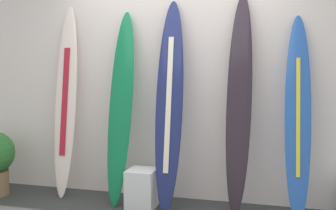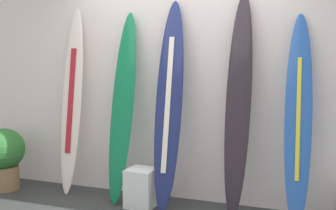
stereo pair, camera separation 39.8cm
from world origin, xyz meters
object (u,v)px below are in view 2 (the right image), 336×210
surfboard_navy (169,105)px  display_block_left (142,188)px  surfboard_charcoal (238,104)px  potted_plant (4,155)px  surfboard_emerald (122,107)px  surfboard_cobalt (298,118)px  surfboard_ivory (72,102)px

surfboard_navy → display_block_left: surfboard_navy is taller
surfboard_charcoal → potted_plant: (-2.76, -0.19, -0.69)m
surfboard_emerald → potted_plant: bearing=-173.9°
surfboard_emerald → display_block_left: surfboard_emerald is taller
surfboard_charcoal → surfboard_cobalt: size_ratio=1.12×
surfboard_charcoal → display_block_left: surfboard_charcoal is taller
surfboard_navy → surfboard_charcoal: bearing=4.7°
surfboard_ivory → display_block_left: surfboard_ivory is taller
surfboard_emerald → surfboard_cobalt: (1.81, 0.01, -0.05)m
surfboard_ivory → surfboard_navy: surfboard_navy is taller
surfboard_navy → potted_plant: 2.16m
surfboard_emerald → surfboard_cobalt: bearing=0.3°
display_block_left → surfboard_cobalt: bearing=4.9°
surfboard_navy → potted_plant: surfboard_navy is taller
surfboard_navy → surfboard_charcoal: 0.71m
surfboard_ivory → surfboard_navy: 1.24m
display_block_left → surfboard_ivory: bearing=168.9°
display_block_left → potted_plant: potted_plant is taller
surfboard_ivory → surfboard_cobalt: size_ratio=1.09×
surfboard_ivory → surfboard_charcoal: 1.94m
surfboard_navy → display_block_left: (-0.27, -0.09, -0.88)m
surfboard_emerald → surfboard_charcoal: bearing=1.3°
surfboard_emerald → potted_plant: (-1.51, -0.16, -0.62)m
surfboard_ivory → display_block_left: 1.31m
surfboard_emerald → surfboard_navy: 0.55m
display_block_left → surfboard_charcoal: bearing=8.6°
surfboard_emerald → display_block_left: (0.27, -0.12, -0.84)m
surfboard_emerald → potted_plant: 1.64m
surfboard_ivory → surfboard_charcoal: (1.94, -0.04, 0.05)m
surfboard_navy → surfboard_cobalt: surfboard_navy is taller
potted_plant → display_block_left: bearing=1.3°
surfboard_cobalt → display_block_left: surfboard_cobalt is taller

